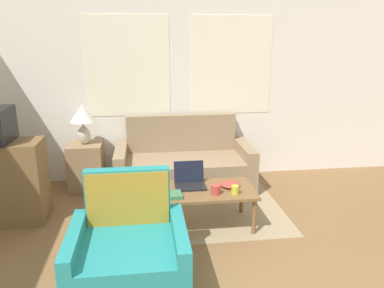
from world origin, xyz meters
name	(u,v)px	position (x,y,z in m)	size (l,w,h in m)	color
wall_back	(186,84)	(0.00, 3.70, 1.31)	(6.56, 0.06, 2.60)	white
rug	(195,204)	(-0.02, 2.69, 0.00)	(1.96, 1.80, 0.01)	#9E8966
couch	(184,167)	(-0.09, 3.27, 0.27)	(1.75, 0.82, 0.92)	#937A5B
armchair	(129,256)	(-0.74, 1.27, 0.26)	(0.89, 0.79, 0.89)	teal
side_table	(87,166)	(-1.35, 3.38, 0.30)	(0.43, 0.43, 0.60)	#937551
table_lamp	(83,118)	(-1.35, 3.38, 0.94)	(0.31, 0.31, 0.51)	beige
coffee_table	(202,193)	(-0.02, 2.17, 0.37)	(1.09, 0.59, 0.41)	brown
laptop	(190,181)	(-0.13, 2.29, 0.46)	(0.32, 0.29, 0.24)	black
cup_navy	(216,190)	(0.10, 2.04, 0.45)	(0.10, 0.10, 0.10)	#B23D38
cup_yellow	(235,190)	(0.29, 2.01, 0.45)	(0.08, 0.08, 0.09)	gold
snack_bowl	(230,184)	(0.28, 2.20, 0.43)	(0.20, 0.20, 0.06)	#B23D38
book_red	(171,195)	(-0.35, 2.02, 0.43)	(0.22, 0.19, 0.04)	#3D7A4C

